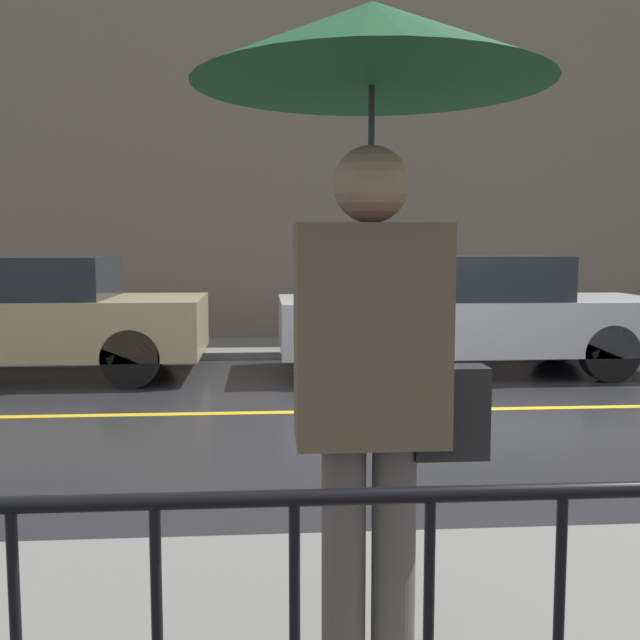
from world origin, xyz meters
name	(u,v)px	position (x,y,z in m)	size (l,w,h in m)	color
ground_plane	(461,410)	(0.00, 0.00, 0.00)	(80.00, 80.00, 0.00)	#262628
sidewalk_far	(390,346)	(0.00, 4.17, 0.05)	(28.00, 1.73, 0.11)	slate
lane_marking	(461,409)	(0.00, 0.00, 0.00)	(25.20, 0.12, 0.01)	gold
building_storefront	(381,167)	(0.00, 5.18, 2.86)	(28.00, 0.30, 5.73)	#706656
pedestrian	(373,159)	(-1.58, -4.75, 1.89)	(1.12, 1.12, 2.25)	#4C4742
car_tan	(35,316)	(-4.69, 2.15, 0.75)	(3.96, 1.72, 1.47)	tan
car_silver	(465,312)	(0.61, 2.15, 0.76)	(4.77, 1.81, 1.47)	#B2B5BA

